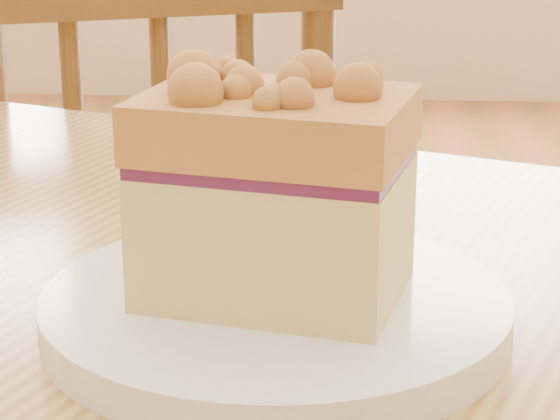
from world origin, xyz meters
name	(u,v)px	position (x,y,z in m)	size (l,w,h in m)	color
cafe_chair_main	(146,316)	(-0.10, 0.74, 0.45)	(0.52, 0.52, 0.89)	brown
plate	(276,312)	(0.10, 0.05, 0.76)	(0.22, 0.22, 0.02)	white
cake_slice	(275,181)	(0.10, 0.05, 0.82)	(0.14, 0.11, 0.11)	#DBCE7C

